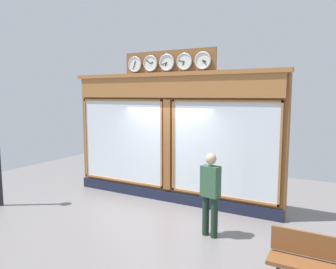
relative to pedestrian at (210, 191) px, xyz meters
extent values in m
plane|color=slate|center=(1.77, 1.34, -0.93)|extent=(14.00, 14.00, 0.00)
cube|color=brown|center=(1.77, -1.61, 0.72)|extent=(5.92, 0.30, 3.30)
cube|color=#191E33|center=(1.77, -1.44, -0.79)|extent=(5.92, 0.08, 0.28)
cube|color=#A56936|center=(1.77, -1.42, 2.10)|extent=(5.80, 0.08, 0.54)
cube|color=#A56936|center=(1.77, -1.44, 2.42)|extent=(6.04, 0.20, 0.10)
cube|color=silver|center=(0.27, -1.44, 0.60)|extent=(2.61, 0.02, 2.26)
cube|color=#A56936|center=(0.27, -1.42, 1.75)|extent=(2.71, 0.04, 0.05)
cube|color=#A56936|center=(0.27, -1.42, -0.56)|extent=(2.71, 0.04, 0.05)
cube|color=#A56936|center=(-1.06, -1.42, 0.60)|extent=(0.05, 0.04, 2.36)
cube|color=#A56936|center=(1.60, -1.42, 0.60)|extent=(0.05, 0.04, 2.36)
cube|color=silver|center=(3.28, -1.44, 0.60)|extent=(2.61, 0.02, 2.26)
cube|color=#A56936|center=(3.28, -1.42, 1.75)|extent=(2.71, 0.04, 0.05)
cube|color=#A56936|center=(3.28, -1.42, -0.56)|extent=(2.71, 0.04, 0.05)
cube|color=#A56936|center=(4.61, -1.42, 0.60)|extent=(0.05, 0.04, 2.36)
cube|color=#A56936|center=(1.95, -1.42, 0.60)|extent=(0.05, 0.04, 2.36)
cube|color=brown|center=(1.77, -1.43, 0.60)|extent=(0.20, 0.10, 2.36)
cube|color=brown|center=(1.77, -1.48, 2.71)|extent=(2.58, 0.06, 0.62)
cylinder|color=white|center=(0.79, -1.40, 2.71)|extent=(0.35, 0.02, 0.35)
torus|color=silver|center=(0.79, -1.39, 2.71)|extent=(0.43, 0.05, 0.43)
cube|color=black|center=(0.75, -1.38, 2.69)|extent=(0.10, 0.01, 0.04)
cube|color=black|center=(0.74, -1.38, 2.65)|extent=(0.11, 0.01, 0.12)
sphere|color=black|center=(0.79, -1.38, 2.71)|extent=(0.02, 0.02, 0.02)
cylinder|color=white|center=(1.28, -1.40, 2.71)|extent=(0.35, 0.02, 0.35)
torus|color=silver|center=(1.28, -1.39, 2.71)|extent=(0.42, 0.04, 0.42)
cube|color=black|center=(1.30, -1.38, 2.67)|extent=(0.06, 0.01, 0.09)
cube|color=black|center=(1.35, -1.38, 2.72)|extent=(0.15, 0.01, 0.04)
sphere|color=black|center=(1.28, -1.38, 2.71)|extent=(0.02, 0.02, 0.02)
cylinder|color=white|center=(1.77, -1.40, 2.71)|extent=(0.35, 0.02, 0.35)
torus|color=silver|center=(1.77, -1.39, 2.71)|extent=(0.43, 0.05, 0.43)
cube|color=black|center=(1.80, -1.38, 2.67)|extent=(0.06, 0.01, 0.09)
cube|color=black|center=(1.84, -1.38, 2.68)|extent=(0.14, 0.01, 0.06)
sphere|color=black|center=(1.77, -1.38, 2.71)|extent=(0.02, 0.02, 0.02)
cylinder|color=white|center=(2.26, -1.40, 2.71)|extent=(0.35, 0.02, 0.35)
torus|color=silver|center=(2.26, -1.39, 2.71)|extent=(0.42, 0.04, 0.42)
cube|color=black|center=(2.22, -1.38, 2.72)|extent=(0.10, 0.01, 0.05)
cube|color=black|center=(2.32, -1.38, 2.75)|extent=(0.12, 0.01, 0.10)
sphere|color=black|center=(2.26, -1.38, 2.71)|extent=(0.02, 0.02, 0.02)
cylinder|color=white|center=(2.75, -1.40, 2.71)|extent=(0.35, 0.02, 0.35)
torus|color=silver|center=(2.75, -1.39, 2.71)|extent=(0.42, 0.04, 0.42)
cube|color=black|center=(2.74, -1.38, 2.75)|extent=(0.04, 0.01, 0.10)
cube|color=black|center=(2.78, -1.38, 2.64)|extent=(0.07, 0.01, 0.14)
sphere|color=black|center=(2.75, -1.38, 2.71)|extent=(0.02, 0.02, 0.02)
cylinder|color=#1C2F21|center=(0.10, -0.02, -0.52)|extent=(0.14, 0.14, 0.82)
cylinder|color=#1C2F21|center=(-0.10, 0.02, -0.52)|extent=(0.14, 0.14, 0.82)
cube|color=#33563D|center=(0.00, 0.00, 0.20)|extent=(0.39, 0.28, 0.62)
sphere|color=tan|center=(0.00, 0.00, 0.65)|extent=(0.22, 0.22, 0.22)
cube|color=brown|center=(-2.08, 1.16, -0.48)|extent=(1.40, 0.40, 0.06)
cube|color=brown|center=(-2.08, 0.99, -0.24)|extent=(1.40, 0.04, 0.36)
camera|label=1|loc=(-2.27, 5.82, 1.89)|focal=34.41mm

